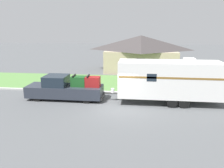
{
  "coord_description": "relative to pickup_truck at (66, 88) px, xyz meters",
  "views": [
    {
      "loc": [
        1.3,
        -15.04,
        5.87
      ],
      "look_at": [
        -0.63,
        1.65,
        1.4
      ],
      "focal_mm": 35.0,
      "sensor_mm": 36.0,
      "label": 1
    }
  ],
  "objects": [
    {
      "name": "ground_plane",
      "position": [
        4.49,
        -1.65,
        -0.9
      ],
      "size": [
        120.0,
        120.0,
        0.0
      ],
      "primitive_type": "plane",
      "color": "#515456"
    },
    {
      "name": "curb_strip",
      "position": [
        4.49,
        2.1,
        -0.83
      ],
      "size": [
        80.0,
        0.3,
        0.14
      ],
      "color": "#ADADA8",
      "rests_on": "ground_plane"
    },
    {
      "name": "lawn_strip",
      "position": [
        4.49,
        5.75,
        -0.89
      ],
      "size": [
        80.0,
        7.0,
        0.03
      ],
      "color": "#568442",
      "rests_on": "ground_plane"
    },
    {
      "name": "house_across_street",
      "position": [
        6.22,
        12.8,
        1.53
      ],
      "size": [
        9.92,
        6.57,
        4.7
      ],
      "color": "tan",
      "rests_on": "ground_plane"
    },
    {
      "name": "pickup_truck",
      "position": [
        0.0,
        0.0,
        0.0
      ],
      "size": [
        6.3,
        1.94,
        2.06
      ],
      "color": "black",
      "rests_on": "ground_plane"
    },
    {
      "name": "travel_trailer",
      "position": [
        8.27,
        -0.0,
        1.02
      ],
      "size": [
        8.84,
        2.34,
        3.57
      ],
      "color": "black",
      "rests_on": "ground_plane"
    },
    {
      "name": "mailbox",
      "position": [
        7.73,
        2.69,
        0.14
      ],
      "size": [
        0.48,
        0.2,
        1.35
      ],
      "color": "brown",
      "rests_on": "ground_plane"
    }
  ]
}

